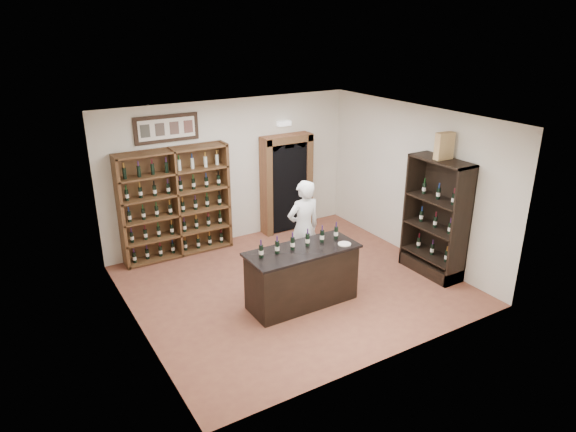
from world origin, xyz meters
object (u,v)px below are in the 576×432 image
object	(u,v)px
counter_bottle_0	(261,251)
shopkeeper	(304,228)
wine_crate	(444,146)
tasting_counter	(302,277)
wine_shelf	(175,203)
side_cabinet	(435,235)

from	to	relation	value
counter_bottle_0	shopkeeper	size ratio (longest dim) A/B	0.16
wine_crate	tasting_counter	bearing A→B (deg)	178.77
wine_shelf	tasting_counter	bearing A→B (deg)	-69.44
wine_shelf	shopkeeper	xyz separation A→B (m)	(1.71, -2.02, -0.19)
side_cabinet	wine_crate	xyz separation A→B (m)	(-0.03, -0.01, 1.68)
tasting_counter	side_cabinet	bearing A→B (deg)	-6.28
counter_bottle_0	wine_crate	world-z (taller)	wine_crate
wine_shelf	shopkeeper	bearing A→B (deg)	-49.86
shopkeeper	wine_crate	size ratio (longest dim) A/B	3.87
tasting_counter	wine_crate	distance (m)	3.34
tasting_counter	shopkeeper	size ratio (longest dim) A/B	1.03
side_cabinet	wine_crate	world-z (taller)	wine_crate
tasting_counter	shopkeeper	bearing A→B (deg)	56.26
wine_shelf	tasting_counter	size ratio (longest dim) A/B	1.17
shopkeeper	side_cabinet	bearing A→B (deg)	151.15
wine_shelf	wine_crate	size ratio (longest dim) A/B	4.67
wine_shelf	tasting_counter	world-z (taller)	wine_shelf
side_cabinet	wine_crate	distance (m)	1.68
tasting_counter	counter_bottle_0	size ratio (longest dim) A/B	6.27
counter_bottle_0	tasting_counter	bearing A→B (deg)	-5.48
shopkeeper	wine_crate	xyz separation A→B (m)	(2.09, -1.22, 1.52)
wine_crate	shopkeeper	bearing A→B (deg)	155.07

